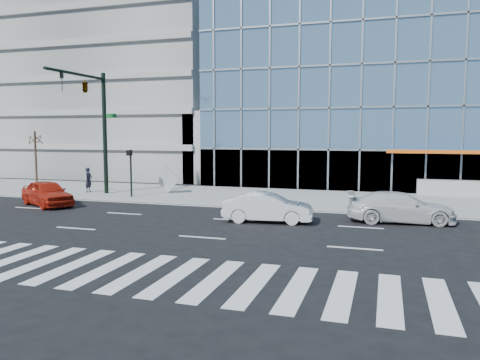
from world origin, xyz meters
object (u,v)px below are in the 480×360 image
object	(u,v)px
white_suv	(401,207)
pedestrian	(89,180)
street_tree_near	(35,139)
tilted_panel	(167,180)
white_sedan	(268,207)
traffic_signal	(91,102)
red_sedan	(47,193)
ped_signal_post	(130,166)

from	to	relation	value
white_suv	pedestrian	size ratio (longest dim) A/B	2.90
white_suv	street_tree_near	bearing A→B (deg)	70.56
street_tree_near	tilted_panel	distance (m)	11.29
white_sedan	pedestrian	bearing A→B (deg)	60.11
white_suv	pedestrian	bearing A→B (deg)	70.99
traffic_signal	red_sedan	bearing A→B (deg)	-100.60
ped_signal_post	white_sedan	world-z (taller)	ped_signal_post
traffic_signal	white_suv	distance (m)	19.70
pedestrian	white_suv	bearing A→B (deg)	-104.33
traffic_signal	street_tree_near	xyz separation A→B (m)	(-7.00, 2.93, -2.39)
white_suv	tilted_panel	bearing A→B (deg)	62.94
traffic_signal	tilted_panel	xyz separation A→B (m)	(3.96, 2.64, -5.10)
tilted_panel	ped_signal_post	bearing A→B (deg)	-118.63
traffic_signal	street_tree_near	size ratio (longest dim) A/B	1.89
white_suv	white_sedan	xyz separation A→B (m)	(-6.00, -1.79, -0.02)
street_tree_near	white_sedan	size ratio (longest dim) A/B	1.00
white_suv	pedestrian	world-z (taller)	pedestrian
red_sedan	tilted_panel	world-z (taller)	tilted_panel
traffic_signal	pedestrian	bearing A→B (deg)	133.50
red_sedan	pedestrian	bearing A→B (deg)	38.36
ped_signal_post	red_sedan	world-z (taller)	ped_signal_post
white_sedan	tilted_panel	bearing A→B (deg)	44.00
white_suv	tilted_panel	world-z (taller)	tilted_panel
ped_signal_post	white_suv	xyz separation A→B (m)	(16.23, -3.14, -1.43)
white_suv	pedestrian	distance (m)	20.65
ped_signal_post	white_sedan	bearing A→B (deg)	-25.76
ped_signal_post	pedestrian	bearing A→B (deg)	163.52
ped_signal_post	street_tree_near	xyz separation A→B (m)	(-9.50, 2.56, 1.64)
traffic_signal	ped_signal_post	xyz separation A→B (m)	(2.50, 0.37, -4.02)
street_tree_near	red_sedan	distance (m)	9.57
traffic_signal	pedestrian	xyz separation A→B (m)	(-1.47, 1.55, -5.17)
traffic_signal	white_suv	bearing A→B (deg)	-8.41
white_suv	tilted_panel	xyz separation A→B (m)	(-14.77, 5.41, 0.35)
ped_signal_post	pedestrian	xyz separation A→B (m)	(-3.97, 1.17, -1.14)
red_sedan	pedestrian	size ratio (longest dim) A/B	2.57
traffic_signal	white_suv	xyz separation A→B (m)	(18.72, -2.77, -5.45)
street_tree_near	tilted_panel	xyz separation A→B (m)	(10.96, -0.29, -2.71)
street_tree_near	tilted_panel	bearing A→B (deg)	-1.52
ped_signal_post	tilted_panel	world-z (taller)	ped_signal_post
ped_signal_post	pedestrian	size ratio (longest dim) A/B	1.77
traffic_signal	white_sedan	size ratio (longest dim) A/B	1.90
white_suv	tilted_panel	distance (m)	15.73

